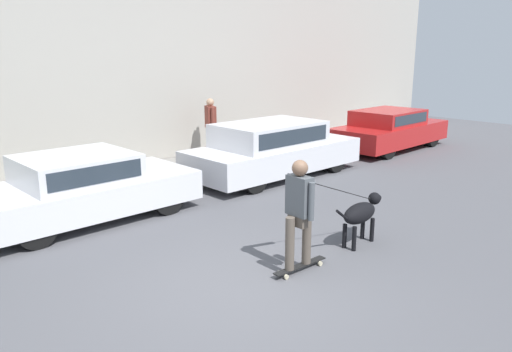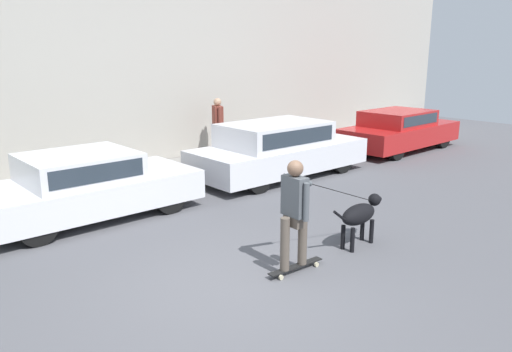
% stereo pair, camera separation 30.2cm
% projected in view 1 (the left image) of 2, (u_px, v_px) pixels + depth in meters
% --- Properties ---
extents(ground_plane, '(36.00, 36.00, 0.00)m').
position_uv_depth(ground_plane, '(240.00, 288.00, 6.60)').
color(ground_plane, '#545459').
extents(back_wall, '(32.00, 0.30, 5.89)m').
position_uv_depth(back_wall, '(27.00, 55.00, 11.05)').
color(back_wall, '#ADA89E').
rests_on(back_wall, ground_plane).
extents(sidewalk_curb, '(30.00, 1.91, 0.12)m').
position_uv_depth(sidewalk_curb, '(60.00, 190.00, 10.96)').
color(sidewalk_curb, gray).
rests_on(sidewalk_curb, ground_plane).
extents(parked_car_1, '(4.01, 1.90, 1.24)m').
position_uv_depth(parked_car_1, '(84.00, 188.00, 9.12)').
color(parked_car_1, black).
rests_on(parked_car_1, ground_plane).
extents(parked_car_2, '(4.60, 1.91, 1.35)m').
position_uv_depth(parked_car_2, '(273.00, 150.00, 12.26)').
color(parked_car_2, black).
rests_on(parked_car_2, ground_plane).
extents(parked_car_3, '(4.40, 1.90, 1.25)m').
position_uv_depth(parked_car_3, '(390.00, 130.00, 15.60)').
color(parked_car_3, black).
rests_on(parked_car_3, ground_plane).
extents(dog, '(1.26, 0.38, 0.78)m').
position_uv_depth(dog, '(361.00, 213.00, 7.97)').
color(dog, black).
rests_on(dog, ground_plane).
extents(skateboarder, '(2.35, 0.54, 1.62)m').
position_uv_depth(skateboarder, '(300.00, 209.00, 6.86)').
color(skateboarder, beige).
rests_on(skateboarder, ground_plane).
extents(pedestrian_with_bag, '(0.39, 0.69, 1.65)m').
position_uv_depth(pedestrian_with_bag, '(211.00, 126.00, 13.69)').
color(pedestrian_with_bag, '#28282D').
rests_on(pedestrian_with_bag, sidewalk_curb).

